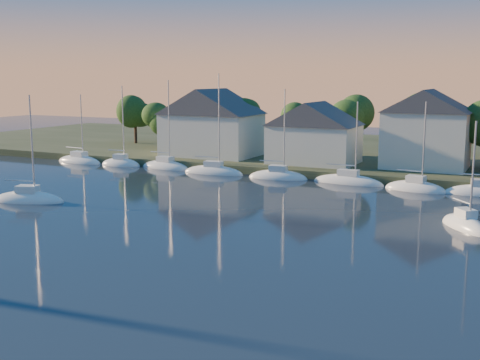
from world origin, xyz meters
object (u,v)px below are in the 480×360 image
Objects in this scene: drifting_sailboat_left at (28,201)px; clubhouse_east at (427,128)px; clubhouse_centre at (314,132)px; drifting_sailboat_right at (465,227)px; clubhouse_west at (212,121)px.

clubhouse_east is at bearing 28.89° from drifting_sailboat_left.
drifting_sailboat_right is (21.52, -24.27, -5.04)m from clubhouse_centre.
clubhouse_centre is 37.50m from drifting_sailboat_left.
clubhouse_west is 33.69m from drifting_sailboat_left.
clubhouse_west is 16.05m from clubhouse_centre.
clubhouse_west reaches higher than drifting_sailboat_right.
clubhouse_centre is at bearing -3.58° from clubhouse_west.
clubhouse_east is 0.90× the size of drifting_sailboat_left.
clubhouse_centre is at bearing -176.61° from drifting_sailboat_right.
clubhouse_west is 45.61m from drifting_sailboat_right.
clubhouse_east is (30.00, 1.00, 0.07)m from clubhouse_west.
clubhouse_centre is 0.99× the size of drifting_sailboat_left.
drifting_sailboat_left is at bearing -117.23° from drifting_sailboat_right.
clubhouse_centre is 32.83m from drifting_sailboat_right.
clubhouse_east is at bearing 157.81° from drifting_sailboat_right.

